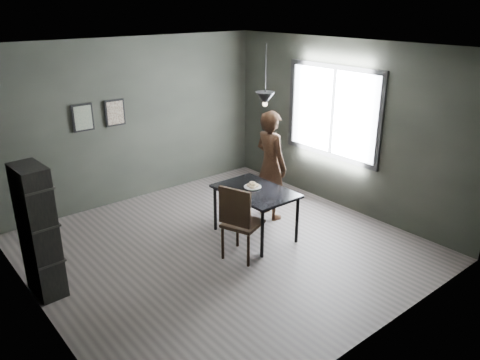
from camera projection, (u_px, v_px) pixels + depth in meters
ground at (224, 248)px, 6.75m from camera, size 5.00×5.00×0.00m
back_wall at (134, 121)px, 8.05m from camera, size 5.00×0.10×2.80m
ceiling at (221, 47)px, 5.75m from camera, size 5.00×5.00×0.02m
window_assembly at (333, 112)px, 7.79m from camera, size 0.04×1.96×1.56m
cafe_table at (255, 195)px, 6.87m from camera, size 0.80×1.20×0.75m
white_plate at (253, 187)px, 6.92m from camera, size 0.23×0.23×0.01m
donut_pile at (253, 185)px, 6.90m from camera, size 0.18×0.18×0.08m
woman at (271, 165)px, 7.46m from camera, size 0.46×0.67×1.77m
wood_chair at (239, 219)px, 6.25m from camera, size 0.60×0.60×1.08m
shelf_unit at (38, 232)px, 5.46m from camera, size 0.34×0.56×1.63m
pendant_lamp at (265, 98)px, 6.59m from camera, size 0.28×0.28×0.86m
framed_print_left at (83, 118)px, 7.43m from camera, size 0.34×0.04×0.44m
framed_print_right at (115, 113)px, 7.75m from camera, size 0.34×0.04×0.44m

